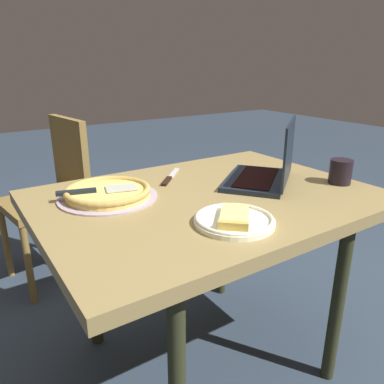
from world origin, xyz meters
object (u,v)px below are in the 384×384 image
pizza_plate (234,220)px  chair_near (55,190)px  pizza_tray (108,193)px  drink_cup (341,171)px  table_knife (169,178)px  dining_table (208,212)px  laptop (267,170)px

pizza_plate → chair_near: 1.26m
pizza_tray → chair_near: 0.85m
drink_cup → pizza_plate: bearing=7.2°
pizza_tray → drink_cup: bearing=157.3°
drink_cup → table_knife: bearing=-38.4°
pizza_plate → pizza_tray: (0.22, -0.40, 0.01)m
dining_table → chair_near: chair_near is taller
table_knife → pizza_tray: bearing=14.5°
laptop → dining_table: bearing=-4.3°
pizza_tray → drink_cup: 0.86m
laptop → pizza_plate: size_ratio=1.72×
pizza_plate → drink_cup: 0.58m
laptop → drink_cup: 0.27m
pizza_tray → table_knife: size_ratio=1.78×
pizza_plate → laptop: bearing=-146.8°
pizza_plate → chair_near: size_ratio=0.27×
table_knife → pizza_plate: bearing=82.4°
laptop → pizza_tray: (0.56, -0.18, -0.03)m
dining_table → table_knife: table_knife is taller
drink_cup → chair_near: chair_near is taller
table_knife → drink_cup: size_ratio=2.04×
pizza_plate → table_knife: bearing=-97.6°
table_knife → drink_cup: (-0.51, 0.40, 0.04)m
drink_cup → laptop: bearing=-33.6°
chair_near → pizza_plate: bearing=99.6°
pizza_plate → pizza_tray: 0.46m
dining_table → pizza_plate: (0.08, 0.24, 0.08)m
pizza_tray → drink_cup: drink_cup is taller
pizza_plate → table_knife: 0.48m
table_knife → chair_near: bearing=-70.1°
laptop → pizza_plate: laptop is taller
dining_table → laptop: 0.28m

